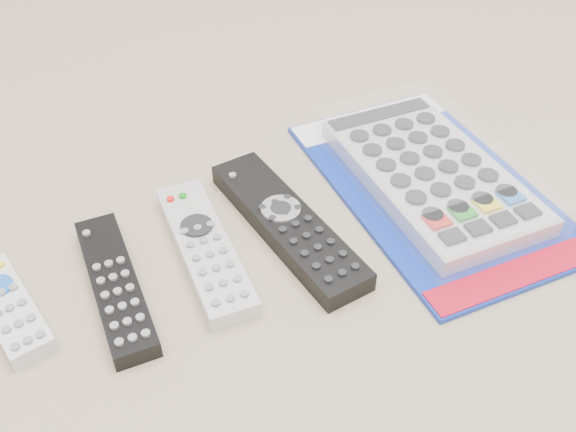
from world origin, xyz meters
TOP-DOWN VIEW (x-y plane):
  - remote_small_grey at (-0.23, 0.02)m, footprint 0.05×0.15m
  - remote_slim_black at (-0.13, -0.01)m, footprint 0.08×0.21m
  - remote_silver_dvd at (-0.03, -0.01)m, footprint 0.10×0.22m
  - remote_large_black at (0.07, -0.03)m, footprint 0.07×0.26m
  - jumbo_remote_packaged at (0.26, -0.06)m, footprint 0.29×0.41m

SIDE VIEW (x-z plane):
  - remote_small_grey at x=-0.23m, z-range 0.00..0.02m
  - remote_slim_black at x=-0.13m, z-range 0.00..0.02m
  - remote_silver_dvd at x=-0.03m, z-range 0.00..0.02m
  - remote_large_black at x=0.07m, z-range 0.00..0.03m
  - jumbo_remote_packaged at x=0.26m, z-range 0.00..0.05m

